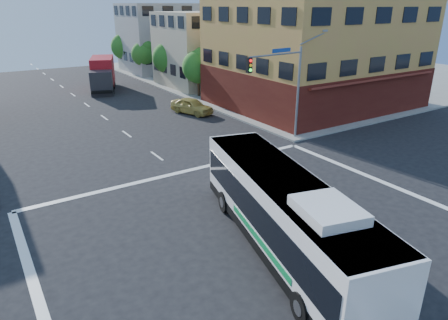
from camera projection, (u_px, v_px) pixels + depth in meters
ground at (277, 244)px, 17.57m from camera, size 120.00×120.00×0.00m
sidewalk_ne at (306, 71)px, 62.59m from camera, size 50.00×50.00×0.15m
corner_building_ne at (315, 47)px, 39.97m from camera, size 18.10×15.44×14.00m
building_east_near at (210, 49)px, 51.10m from camera, size 12.06×10.06×9.00m
building_east_far at (164, 38)px, 61.89m from camera, size 12.06×10.06×10.00m
signal_mast_ne at (283, 77)px, 28.65m from camera, size 7.91×1.13×8.07m
street_tree_a at (199, 65)px, 44.13m from camera, size 3.60×3.60×5.53m
street_tree_b at (168, 56)px, 50.34m from camera, size 3.80×3.80×5.79m
street_tree_c at (144, 52)px, 56.72m from camera, size 3.40×3.40×5.29m
street_tree_d at (124, 45)px, 62.83m from camera, size 4.00×4.00×6.03m
transit_bus at (283, 212)px, 16.53m from camera, size 5.62×12.72×3.69m
box_truck at (103, 75)px, 48.54m from camera, size 5.18×8.79×3.81m
parked_car at (192, 106)px, 38.27m from camera, size 3.19×4.76×1.50m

